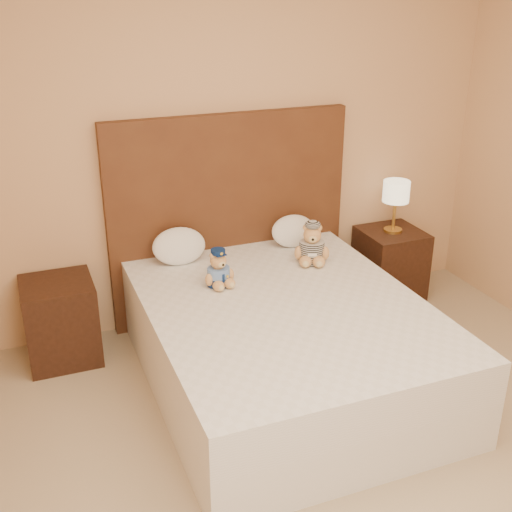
{
  "coord_description": "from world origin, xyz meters",
  "views": [
    {
      "loc": [
        -1.41,
        -1.89,
        2.32
      ],
      "look_at": [
        -0.09,
        1.45,
        0.78
      ],
      "focal_mm": 45.0,
      "sensor_mm": 36.0,
      "label": 1
    }
  ],
  "objects_px": {
    "teddy_prisoner": "(312,243)",
    "pillow_right": "(293,230)",
    "bed": "(285,344)",
    "nightstand_right": "(390,264)",
    "nightstand_left": "(61,321)",
    "lamp": "(396,194)",
    "teddy_police": "(218,268)",
    "pillow_left": "(179,245)"
  },
  "relations": [
    {
      "from": "teddy_prisoner",
      "to": "pillow_right",
      "type": "height_order",
      "value": "teddy_prisoner"
    },
    {
      "from": "bed",
      "to": "nightstand_right",
      "type": "distance_m",
      "value": 1.48
    },
    {
      "from": "nightstand_right",
      "to": "nightstand_left",
      "type": "bearing_deg",
      "value": 180.0
    },
    {
      "from": "bed",
      "to": "nightstand_right",
      "type": "bearing_deg",
      "value": 32.62
    },
    {
      "from": "teddy_prisoner",
      "to": "pillow_right",
      "type": "bearing_deg",
      "value": 110.67
    },
    {
      "from": "lamp",
      "to": "teddy_police",
      "type": "relative_size",
      "value": 1.65
    },
    {
      "from": "pillow_left",
      "to": "pillow_right",
      "type": "relative_size",
      "value": 1.09
    },
    {
      "from": "teddy_prisoner",
      "to": "lamp",
      "type": "bearing_deg",
      "value": 42.64
    },
    {
      "from": "lamp",
      "to": "pillow_right",
      "type": "distance_m",
      "value": 0.85
    },
    {
      "from": "teddy_police",
      "to": "teddy_prisoner",
      "type": "xyz_separation_m",
      "value": [
        0.7,
        0.11,
        0.02
      ]
    },
    {
      "from": "pillow_right",
      "to": "lamp",
      "type": "bearing_deg",
      "value": -2.08
    },
    {
      "from": "lamp",
      "to": "teddy_prisoner",
      "type": "bearing_deg",
      "value": -160.35
    },
    {
      "from": "bed",
      "to": "nightstand_right",
      "type": "height_order",
      "value": "same"
    },
    {
      "from": "teddy_prisoner",
      "to": "pillow_right",
      "type": "xyz_separation_m",
      "value": [
        0.01,
        0.33,
        -0.02
      ]
    },
    {
      "from": "nightstand_left",
      "to": "nightstand_right",
      "type": "bearing_deg",
      "value": 0.0
    },
    {
      "from": "pillow_right",
      "to": "nightstand_left",
      "type": "bearing_deg",
      "value": -178.97
    },
    {
      "from": "nightstand_right",
      "to": "pillow_left",
      "type": "relative_size",
      "value": 1.5
    },
    {
      "from": "pillow_left",
      "to": "pillow_right",
      "type": "height_order",
      "value": "pillow_left"
    },
    {
      "from": "bed",
      "to": "teddy_police",
      "type": "bearing_deg",
      "value": 127.05
    },
    {
      "from": "pillow_right",
      "to": "pillow_left",
      "type": "bearing_deg",
      "value": 180.0
    },
    {
      "from": "teddy_prisoner",
      "to": "nightstand_right",
      "type": "bearing_deg",
      "value": 42.64
    },
    {
      "from": "teddy_police",
      "to": "pillow_right",
      "type": "height_order",
      "value": "teddy_police"
    },
    {
      "from": "bed",
      "to": "teddy_police",
      "type": "height_order",
      "value": "teddy_police"
    },
    {
      "from": "nightstand_left",
      "to": "teddy_police",
      "type": "xyz_separation_m",
      "value": [
        0.96,
        -0.41,
        0.4
      ]
    },
    {
      "from": "nightstand_right",
      "to": "teddy_police",
      "type": "relative_size",
      "value": 2.27
    },
    {
      "from": "nightstand_left",
      "to": "pillow_right",
      "type": "height_order",
      "value": "pillow_right"
    },
    {
      "from": "teddy_police",
      "to": "teddy_prisoner",
      "type": "bearing_deg",
      "value": -1.4
    },
    {
      "from": "nightstand_right",
      "to": "teddy_police",
      "type": "xyz_separation_m",
      "value": [
        -1.54,
        -0.41,
        0.4
      ]
    },
    {
      "from": "teddy_police",
      "to": "pillow_right",
      "type": "bearing_deg",
      "value": 21.2
    },
    {
      "from": "bed",
      "to": "lamp",
      "type": "distance_m",
      "value": 1.59
    },
    {
      "from": "nightstand_left",
      "to": "nightstand_right",
      "type": "height_order",
      "value": "same"
    },
    {
      "from": "bed",
      "to": "teddy_police",
      "type": "distance_m",
      "value": 0.63
    },
    {
      "from": "nightstand_left",
      "to": "teddy_prisoner",
      "type": "distance_m",
      "value": 1.74
    },
    {
      "from": "bed",
      "to": "lamp",
      "type": "height_order",
      "value": "lamp"
    },
    {
      "from": "nightstand_right",
      "to": "teddy_prisoner",
      "type": "distance_m",
      "value": 0.98
    },
    {
      "from": "teddy_police",
      "to": "pillow_right",
      "type": "xyz_separation_m",
      "value": [
        0.72,
        0.44,
        -0.0
      ]
    },
    {
      "from": "bed",
      "to": "pillow_left",
      "type": "xyz_separation_m",
      "value": [
        -0.43,
        0.83,
        0.4
      ]
    },
    {
      "from": "bed",
      "to": "pillow_right",
      "type": "relative_size",
      "value": 5.95
    },
    {
      "from": "nightstand_left",
      "to": "teddy_police",
      "type": "relative_size",
      "value": 2.27
    },
    {
      "from": "nightstand_left",
      "to": "pillow_left",
      "type": "bearing_deg",
      "value": 2.09
    },
    {
      "from": "nightstand_right",
      "to": "teddy_police",
      "type": "height_order",
      "value": "teddy_police"
    },
    {
      "from": "nightstand_right",
      "to": "lamp",
      "type": "xyz_separation_m",
      "value": [
        -0.0,
        0.0,
        0.57
      ]
    }
  ]
}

